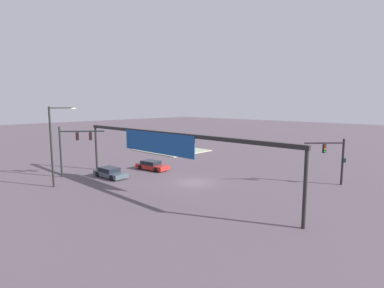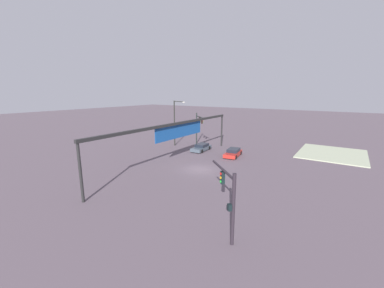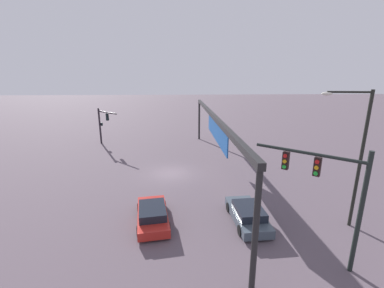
{
  "view_description": "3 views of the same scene",
  "coord_description": "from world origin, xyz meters",
  "px_view_note": "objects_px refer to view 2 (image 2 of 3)",
  "views": [
    {
      "loc": [
        -22.69,
        24.5,
        8.89
      ],
      "look_at": [
        2.91,
        -2.74,
        3.86
      ],
      "focal_mm": 28.37,
      "sensor_mm": 36.0,
      "label": 1
    },
    {
      "loc": [
        -25.94,
        -16.11,
        10.17
      ],
      "look_at": [
        -1.39,
        0.25,
        3.7
      ],
      "focal_mm": 22.33,
      "sensor_mm": 36.0,
      "label": 2
    },
    {
      "loc": [
        23.48,
        0.76,
        9.19
      ],
      "look_at": [
        -1.25,
        2.13,
        2.65
      ],
      "focal_mm": 23.56,
      "sensor_mm": 36.0,
      "label": 3
    }
  ],
  "objects_px": {
    "traffic_signal_near_corner": "(228,194)",
    "streetlamp_curved_arm": "(176,120)",
    "traffic_signal_opposite_side": "(199,124)",
    "sedan_car_waiting_far": "(201,147)",
    "sedan_car_approaching": "(233,153)"
  },
  "relations": [
    {
      "from": "traffic_signal_near_corner",
      "to": "streetlamp_curved_arm",
      "type": "xyz_separation_m",
      "value": [
        21.51,
        21.06,
        1.66
      ]
    },
    {
      "from": "streetlamp_curved_arm",
      "to": "sedan_car_waiting_far",
      "type": "distance_m",
      "value": 7.59
    },
    {
      "from": "traffic_signal_near_corner",
      "to": "traffic_signal_opposite_side",
      "type": "relative_size",
      "value": 0.83
    },
    {
      "from": "traffic_signal_near_corner",
      "to": "streetlamp_curved_arm",
      "type": "bearing_deg",
      "value": -2.09
    },
    {
      "from": "traffic_signal_near_corner",
      "to": "streetlamp_curved_arm",
      "type": "relative_size",
      "value": 0.59
    },
    {
      "from": "streetlamp_curved_arm",
      "to": "sedan_car_waiting_far",
      "type": "xyz_separation_m",
      "value": [
        -0.66,
        -6.15,
        -4.4
      ]
    },
    {
      "from": "traffic_signal_near_corner",
      "to": "sedan_car_waiting_far",
      "type": "relative_size",
      "value": 1.09
    },
    {
      "from": "sedan_car_approaching",
      "to": "sedan_car_waiting_far",
      "type": "bearing_deg",
      "value": -101.01
    },
    {
      "from": "traffic_signal_opposite_side",
      "to": "sedan_car_waiting_far",
      "type": "bearing_deg",
      "value": -9.86
    },
    {
      "from": "traffic_signal_near_corner",
      "to": "traffic_signal_opposite_side",
      "type": "xyz_separation_m",
      "value": [
        24.42,
        17.76,
        0.86
      ]
    },
    {
      "from": "streetlamp_curved_arm",
      "to": "sedan_car_approaching",
      "type": "xyz_separation_m",
      "value": [
        -0.99,
        -12.34,
        -4.4
      ]
    },
    {
      "from": "traffic_signal_opposite_side",
      "to": "sedan_car_waiting_far",
      "type": "distance_m",
      "value": 5.82
    },
    {
      "from": "traffic_signal_opposite_side",
      "to": "sedan_car_approaching",
      "type": "xyz_separation_m",
      "value": [
        -3.91,
        -9.04,
        -3.6
      ]
    },
    {
      "from": "traffic_signal_near_corner",
      "to": "sedan_car_approaching",
      "type": "relative_size",
      "value": 1.06
    },
    {
      "from": "traffic_signal_opposite_side",
      "to": "streetlamp_curved_arm",
      "type": "xyz_separation_m",
      "value": [
        -2.91,
        3.31,
        0.8
      ]
    }
  ]
}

